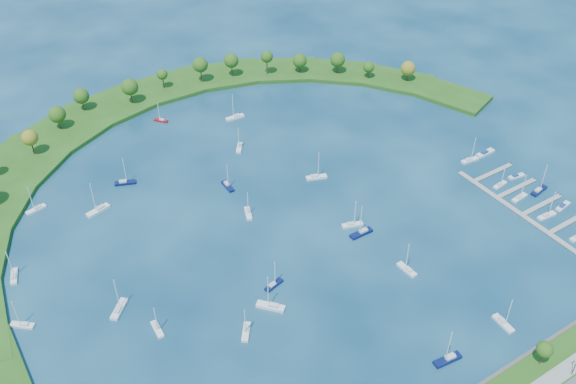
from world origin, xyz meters
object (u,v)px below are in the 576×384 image
moored_boat_11 (235,117)px  docked_boat_9 (516,176)px  moored_boat_5 (228,185)px  docked_boat_8 (500,184)px  moored_boat_13 (274,284)px  moored_boat_2 (448,359)px  moored_boat_7 (119,309)px  moored_boat_17 (361,232)px  docked_boat_5 (563,206)px  moored_boat_8 (239,147)px  moored_boat_16 (407,269)px  moored_boat_9 (161,120)px  harbor_tower (132,89)px  docked_boat_11 (485,153)px  moored_boat_3 (36,209)px  moored_boat_18 (22,324)px  moored_boat_15 (157,328)px  moored_boat_12 (503,323)px  dock_system (547,217)px  moored_boat_14 (316,177)px  moored_boat_20 (14,276)px  docked_boat_4 (547,215)px  moored_boat_6 (248,213)px  moored_boat_21 (271,306)px  moored_boat_0 (125,182)px  moored_boat_19 (246,331)px  docked_boat_7 (539,190)px  moored_boat_4 (98,210)px  docked_boat_10 (470,160)px  moored_boat_10 (352,224)px  docked_boat_6 (520,197)px

moored_boat_11 → docked_boat_9: bearing=129.2°
moored_boat_5 → docked_boat_8: (97.30, -62.05, -0.04)m
moored_boat_5 → moored_boat_13: bearing=-11.5°
moored_boat_2 → moored_boat_7: size_ratio=1.00×
moored_boat_7 → moored_boat_17: (92.79, -14.03, 0.00)m
moored_boat_7 → docked_boat_5: 177.60m
moored_boat_8 → moored_boat_13: 87.87m
moored_boat_11 → moored_boat_16: size_ratio=1.10×
moored_boat_9 → docked_boat_5: (109.62, -149.83, -0.27)m
moored_boat_11 → harbor_tower: bearing=-51.3°
moored_boat_17 → docked_boat_11: (80.75, 12.44, -0.25)m
moored_boat_3 → docked_boat_9: bearing=141.1°
moored_boat_7 → moored_boat_18: (-29.26, 10.79, -0.07)m
moored_boat_15 → moored_boat_18: moored_boat_18 is taller
moored_boat_12 → dock_system: bearing=121.2°
moored_boat_14 → moored_boat_17: size_ratio=0.94×
harbor_tower → moored_boat_12: 213.94m
moored_boat_11 → docked_boat_8: (67.57, -108.66, -0.09)m
moored_boat_20 → moored_boat_7: bearing=-127.1°
moored_boat_15 → docked_boat_5: size_ratio=1.38×
docked_boat_5 → docked_boat_8: (-10.45, 23.85, 0.27)m
moored_boat_5 → docked_boat_4: 130.11m
moored_boat_6 → moored_boat_9: moored_boat_6 is taller
moored_boat_21 → moored_boat_12: bearing=-169.2°
moored_boat_0 → moored_boat_13: (21.53, -84.97, -0.05)m
docked_boat_8 → docked_boat_4: bearing=-96.4°
moored_boat_2 → moored_boat_19: bearing=-36.1°
docked_boat_8 → docked_boat_11: (12.32, 20.09, -0.15)m
moored_boat_2 → moored_boat_16: moored_boat_2 is taller
harbor_tower → moored_boat_16: moored_boat_16 is taller
moored_boat_20 → moored_boat_21: 93.22m
docked_boat_7 → docked_boat_9: bearing=80.3°
moored_boat_4 → moored_boat_7: moored_boat_4 is taller
moored_boat_2 → moored_boat_18: 138.28m
moored_boat_13 → moored_boat_9: bearing=70.4°
moored_boat_6 → moored_boat_20: bearing=-77.9°
moored_boat_5 → moored_boat_14: bearing=68.1°
moored_boat_4 → moored_boat_16: moored_boat_4 is taller
moored_boat_2 → docked_boat_7: size_ratio=1.04×
moored_boat_4 → docked_boat_5: 188.03m
moored_boat_7 → moored_boat_8: size_ratio=1.19×
moored_boat_18 → docked_boat_8: 193.23m
moored_boat_7 → moored_boat_4: bearing=31.5°
moored_boat_12 → moored_boat_17: 62.02m
moored_boat_7 → docked_boat_10: 163.60m
moored_boat_3 → docked_boat_8: 192.25m
moored_boat_4 → moored_boat_10: (80.40, -62.67, -0.08)m
docked_boat_7 → moored_boat_2: bearing=-165.3°
moored_boat_12 → moored_boat_4: bearing=-139.9°
moored_boat_17 → docked_boat_6: moored_boat_17 is taller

